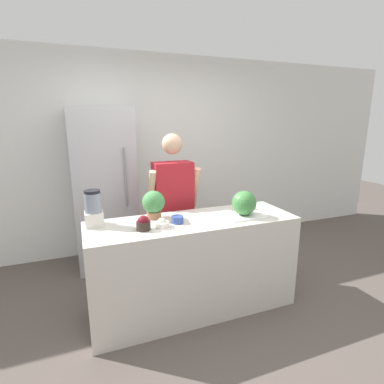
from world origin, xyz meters
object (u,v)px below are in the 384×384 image
refrigerator (104,189)px  bowl_cherries (143,224)px  person (173,208)px  watermelon (244,203)px  bowl_small_blue (177,220)px  bowl_cream (162,224)px  blender (93,209)px  potted_plant (154,204)px

refrigerator → bowl_cherries: bearing=-82.3°
person → bowl_cherries: size_ratio=13.34×
watermelon → bowl_small_blue: size_ratio=2.18×
bowl_cherries → bowl_small_blue: size_ratio=1.17×
bowl_cream → blender: blender is taller
person → potted_plant: (-0.31, -0.41, 0.19)m
blender → potted_plant: size_ratio=1.21×
watermelon → bowl_cream: (-0.79, -0.01, -0.10)m
bowl_small_blue → blender: (-0.68, 0.19, 0.12)m
bowl_cherries → potted_plant: 0.31m
refrigerator → potted_plant: bearing=-73.0°
bowl_cream → potted_plant: size_ratio=0.48×
person → bowl_cream: size_ratio=13.28×
bowl_cherries → bowl_cream: 0.16m
watermelon → bowl_small_blue: watermelon is taller
bowl_cream → person: bearing=65.1°
watermelon → bowl_small_blue: 0.64m
watermelon → bowl_cherries: bearing=-178.8°
refrigerator → bowl_cherries: 1.37m
refrigerator → person: bearing=-47.0°
blender → bowl_cream: bearing=-24.7°
refrigerator → bowl_cherries: (0.18, -1.36, -0.01)m
bowl_cherries → potted_plant: bearing=59.9°
bowl_small_blue → potted_plant: potted_plant is taller
refrigerator → bowl_cream: (0.34, -1.35, -0.03)m
blender → potted_plant: (0.52, 0.01, -0.01)m
watermelon → bowl_cherries: size_ratio=1.86×
bowl_cherries → bowl_cream: bowl_cherries is taller
watermelon → bowl_cherries: watermelon is taller
watermelon → blender: blender is taller
bowl_cream → potted_plant: bearing=91.5°
person → watermelon: size_ratio=7.17×
watermelon → blender: (-1.31, 0.23, 0.02)m
watermelon → bowl_cherries: (-0.95, -0.02, -0.07)m
potted_plant → person: bearing=52.5°
bowl_cherries → bowl_small_blue: (0.31, 0.06, -0.02)m
bowl_small_blue → potted_plant: bearing=128.7°
bowl_cream → blender: bearing=155.3°
refrigerator → potted_plant: (0.34, -1.10, 0.08)m
bowl_cream → bowl_cherries: bearing=-175.7°
bowl_cherries → bowl_small_blue: bearing=11.3°
refrigerator → potted_plant: size_ratio=7.43×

